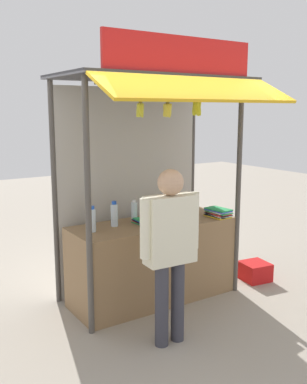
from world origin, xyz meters
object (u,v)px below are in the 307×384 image
plastic_crate (255,271)px  water_bottle_center (92,220)px  banana_bunch_rightmost (140,110)px  banana_bunch_inner_left (167,110)px  water_bottle_mid_right (134,211)px  water_bottle_front_left (114,215)px  magazine_stack_left (218,213)px  banana_bunch_inner_right (197,108)px  magazine_stack_front_right (147,221)px  vendor_person (170,241)px

plastic_crate → water_bottle_center: bearing=172.9°
banana_bunch_rightmost → banana_bunch_inner_left: same height
water_bottle_mid_right → banana_bunch_rightmost: size_ratio=0.84×
water_bottle_mid_right → water_bottle_center: bearing=-164.9°
water_bottle_front_left → plastic_crate: size_ratio=0.84×
banana_bunch_rightmost → magazine_stack_left: bearing=11.5°
banana_bunch_inner_right → magazine_stack_left: bearing=24.4°
magazine_stack_front_right → water_bottle_front_left: bearing=166.1°
banana_bunch_inner_left → water_bottle_front_left: bearing=120.9°
water_bottle_front_left → banana_bunch_inner_right: 1.44m
water_bottle_front_left → banana_bunch_rightmost: size_ratio=0.96×
water_bottle_front_left → water_bottle_mid_right: 0.32m
magazine_stack_front_right → plastic_crate: magazine_stack_front_right is taller
water_bottle_mid_right → magazine_stack_left: bearing=-22.1°
magazine_stack_front_right → magazine_stack_left: size_ratio=0.95×
water_bottle_front_left → magazine_stack_front_right: (0.36, -0.09, -0.11)m
magazine_stack_left → vendor_person: vendor_person is taller
water_bottle_mid_right → plastic_crate: 1.85m
water_bottle_center → banana_bunch_inner_left: 1.37m
magazine_stack_front_right → vendor_person: 0.98m
water_bottle_mid_right → magazine_stack_front_right: size_ratio=0.79×
water_bottle_mid_right → magazine_stack_left: size_ratio=0.75×
banana_bunch_rightmost → magazine_stack_front_right: bearing=51.8°
banana_bunch_inner_right → plastic_crate: (1.17, 0.20, -2.08)m
water_bottle_center → banana_bunch_rightmost: size_ratio=0.94×
magazine_stack_front_right → magazine_stack_left: magazine_stack_left is taller
banana_bunch_inner_left → vendor_person: size_ratio=0.18×
water_bottle_front_left → magazine_stack_front_right: size_ratio=0.90×
water_bottle_mid_right → plastic_crate: water_bottle_mid_right is taller
water_bottle_center → magazine_stack_left: (1.54, -0.22, -0.08)m
water_bottle_center → water_bottle_front_left: water_bottle_front_left is taller
water_bottle_mid_right → magazine_stack_front_right: (0.06, -0.18, -0.09)m
magazine_stack_front_right → banana_bunch_inner_left: banana_bunch_inner_left is taller
magazine_stack_front_right → water_bottle_center: bearing=178.3°
water_bottle_center → water_bottle_mid_right: 0.63m
water_bottle_mid_right → vendor_person: size_ratio=0.15×
water_bottle_center → magazine_stack_left: bearing=-8.0°
water_bottle_front_left → banana_bunch_rightmost: 1.25m
water_bottle_front_left → vendor_person: vendor_person is taller
banana_bunch_rightmost → plastic_crate: (1.85, 0.20, -2.06)m
water_bottle_mid_right → magazine_stack_left: (0.94, -0.38, -0.07)m
magazine_stack_front_right → magazine_stack_left: 0.90m
banana_bunch_inner_right → magazine_stack_front_right: bearing=126.0°
banana_bunch_inner_right → vendor_person: (-0.66, -0.47, -1.19)m
magazine_stack_front_right → banana_bunch_rightmost: banana_bunch_rightmost is taller
water_bottle_front_left → banana_bunch_inner_left: (0.32, -0.54, 1.12)m
magazine_stack_front_right → banana_bunch_inner_left: (-0.04, -0.45, 1.23)m
magazine_stack_left → plastic_crate: magazine_stack_left is taller
water_bottle_center → magazine_stack_front_right: bearing=-1.7°
water_bottle_center → banana_bunch_inner_right: (0.99, -0.47, 1.15)m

